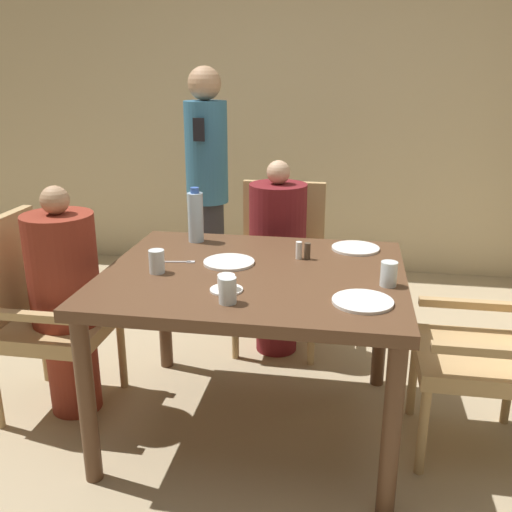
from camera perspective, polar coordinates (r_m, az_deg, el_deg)
The scene contains 20 objects.
ground_plane at distance 2.80m, azimuth -0.19°, elevation -16.47°, with size 16.00×16.00×0.00m, color tan.
wall_back at distance 4.62m, azimuth 4.92°, elevation 15.76°, with size 8.00×0.06×2.80m.
dining_table at distance 2.48m, azimuth -0.21°, elevation -3.47°, with size 1.28×1.07×0.77m.
chair_left_side at distance 2.89m, azimuth -20.88°, elevation -4.86°, with size 0.50×0.50×0.96m.
diner_in_left_chair at distance 2.80m, azimuth -18.46°, elevation -4.20°, with size 0.32×0.32×1.11m.
chair_far_side at distance 3.39m, azimuth 2.46°, elevation -0.22°, with size 0.50×0.50×0.96m.
diner_in_far_chair at distance 3.24m, azimuth 2.15°, elevation -0.05°, with size 0.32×0.32×1.13m.
chair_right_side at distance 2.59m, azimuth 23.12°, elevation -7.83°, with size 0.50×0.50×0.96m.
standing_host at distance 3.77m, azimuth -4.90°, elevation 7.06°, with size 0.27×0.31×1.61m.
plate_main_left at distance 2.78m, azimuth 9.92°, elevation 0.78°, with size 0.23×0.23×0.01m.
plate_main_right at distance 2.15m, azimuth 10.62°, elevation -4.49°, with size 0.23×0.23×0.01m.
plate_dessert_center at distance 2.54m, azimuth -2.72°, elevation -0.62°, with size 0.23×0.23×0.01m.
teacup_with_saucer at distance 2.23m, azimuth -2.98°, elevation -2.85°, with size 0.13×0.13×0.07m.
water_bottle at distance 2.85m, azimuth -6.07°, elevation 3.95°, with size 0.08×0.08×0.27m.
glass_tall_near at distance 2.10m, azimuth -2.86°, elevation -3.44°, with size 0.07×0.07×0.10m.
glass_tall_mid at distance 2.45m, azimuth -9.90°, elevation -0.54°, with size 0.07×0.07×0.10m.
glass_tall_far at distance 2.33m, azimuth 13.14°, elevation -1.75°, with size 0.07×0.07×0.10m.
salt_shaker at distance 2.60m, azimuth 4.30°, elevation 0.57°, with size 0.03×0.03×0.08m.
pepper_shaker at distance 2.60m, azimuth 5.16°, elevation 0.49°, with size 0.03×0.03×0.08m.
fork_beside_plate at distance 2.58m, azimuth -7.76°, elevation -0.58°, with size 0.19×0.04×0.00m.
Camera 1 is at (0.39, -2.27, 1.60)m, focal length 40.00 mm.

